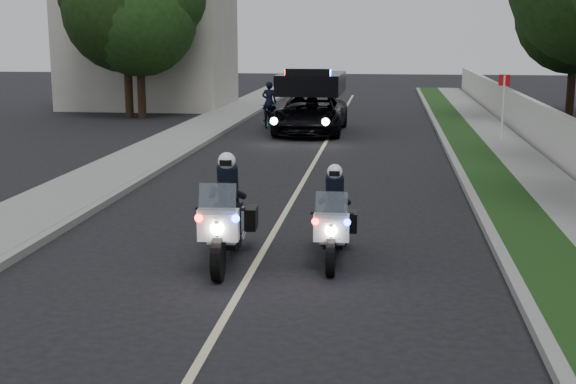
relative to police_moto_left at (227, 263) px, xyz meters
name	(u,v)px	position (x,y,z in m)	size (l,w,h in m)	color
ground	(262,253)	(0.48, 0.70, 0.00)	(120.00, 120.00, 0.00)	black
curb_right	(454,161)	(4.58, 10.70, 0.07)	(0.20, 60.00, 0.15)	gray
grass_verge	(478,162)	(5.28, 10.70, 0.08)	(1.20, 60.00, 0.16)	#193814
sidewalk_right	(524,162)	(6.58, 10.70, 0.08)	(1.40, 60.00, 0.16)	gray
property_wall	(561,140)	(7.58, 10.70, 0.75)	(0.22, 60.00, 1.50)	beige
curb_left	(182,156)	(-3.62, 10.70, 0.07)	(0.20, 60.00, 0.15)	gray
sidewalk_left	(148,155)	(-4.72, 10.70, 0.08)	(2.00, 60.00, 0.16)	gray
building_far	(149,38)	(-9.52, 26.70, 3.50)	(8.00, 6.00, 7.00)	#A8A396
lane_marking	(315,161)	(0.48, 10.70, 0.00)	(0.12, 50.00, 0.01)	#BFB78C
police_moto_left	(227,263)	(0.00, 0.00, 0.00)	(0.77, 2.19, 1.86)	silver
police_moto_right	(333,261)	(1.75, 0.35, 0.00)	(0.68, 1.93, 1.64)	silver
police_suv	(311,133)	(-0.31, 17.26, 0.00)	(2.53, 5.46, 2.66)	black
bicycle	(269,127)	(-2.18, 19.03, 0.00)	(0.63, 1.81, 0.95)	black
cyclist	(269,127)	(-2.18, 19.03, 0.00)	(0.59, 0.39, 1.63)	black
sign_post	(501,145)	(6.48, 14.77, 0.00)	(0.39, 0.39, 2.48)	red
tree_right_e	(569,118)	(10.77, 24.18, 0.00)	(5.37, 5.37, 8.95)	#193611
tree_left_near	(143,118)	(-8.33, 21.50, 0.00)	(5.13, 5.13, 8.56)	#1F4115
tree_left_far	(130,117)	(-8.98, 21.66, 0.00)	(5.57, 5.57, 9.29)	#193210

